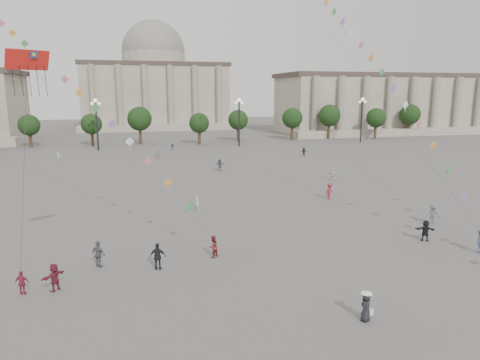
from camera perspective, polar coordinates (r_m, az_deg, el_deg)
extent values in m
plane|color=#5A5855|center=(26.45, 4.55, -15.12)|extent=(360.00, 360.00, 0.00)
cube|color=gray|center=(143.58, 21.55, 9.30)|extent=(80.00, 22.00, 16.00)
cube|color=#443932|center=(143.60, 21.81, 12.73)|extent=(81.60, 22.44, 1.20)
cube|color=gray|center=(133.55, 24.54, 5.93)|extent=(84.00, 4.00, 2.00)
cube|color=gray|center=(152.57, -11.22, 10.73)|extent=(46.00, 30.00, 20.00)
cube|color=#443932|center=(152.80, -11.38, 14.70)|extent=(46.92, 30.60, 1.20)
cube|color=gray|center=(136.01, -10.70, 6.86)|extent=(48.30, 4.00, 2.00)
cylinder|color=gray|center=(152.92, -11.41, 15.41)|extent=(21.00, 21.00, 5.00)
sphere|color=gray|center=(153.11, -11.45, 16.35)|extent=(21.00, 21.00, 21.00)
cylinder|color=#332819|center=(103.33, -26.42, 4.82)|extent=(0.70, 0.70, 3.52)
sphere|color=black|center=(103.03, -26.60, 6.84)|extent=(5.12, 5.12, 5.12)
cylinder|color=#332819|center=(101.41, -19.77, 5.24)|extent=(0.70, 0.70, 3.52)
sphere|color=black|center=(101.11, -19.92, 7.31)|extent=(5.12, 5.12, 5.12)
cylinder|color=#332819|center=(100.89, -12.96, 5.60)|extent=(0.70, 0.70, 3.52)
sphere|color=black|center=(100.58, -13.05, 7.68)|extent=(5.12, 5.12, 5.12)
cylinder|color=#332819|center=(101.79, -6.16, 5.88)|extent=(0.70, 0.70, 3.52)
sphere|color=black|center=(101.49, -6.20, 7.94)|extent=(5.12, 5.12, 5.12)
cylinder|color=#332819|center=(104.07, 0.44, 6.07)|extent=(0.70, 0.70, 3.52)
sphere|color=black|center=(103.78, 0.44, 8.09)|extent=(5.12, 5.12, 5.12)
cylinder|color=#332819|center=(107.66, 6.67, 6.18)|extent=(0.70, 0.70, 3.52)
sphere|color=black|center=(107.37, 6.72, 8.13)|extent=(5.12, 5.12, 5.12)
cylinder|color=#332819|center=(112.41, 12.45, 6.21)|extent=(0.70, 0.70, 3.52)
sphere|color=black|center=(112.14, 12.53, 8.08)|extent=(5.12, 5.12, 5.12)
cylinder|color=#332819|center=(118.20, 17.71, 6.19)|extent=(0.70, 0.70, 3.52)
sphere|color=black|center=(117.94, 17.82, 7.97)|extent=(5.12, 5.12, 5.12)
cylinder|color=#332819|center=(124.88, 22.44, 6.13)|extent=(0.70, 0.70, 3.52)
sphere|color=black|center=(124.63, 22.57, 7.81)|extent=(5.12, 5.12, 5.12)
cylinder|color=#262628|center=(92.92, -18.54, 6.80)|extent=(0.36, 0.36, 10.00)
sphere|color=#FFE5B2|center=(92.67, -18.74, 10.00)|extent=(0.90, 0.90, 0.90)
sphere|color=#FFE5B2|center=(92.75, -19.16, 9.61)|extent=(0.60, 0.60, 0.60)
sphere|color=#FFE5B2|center=(92.63, -18.28, 9.66)|extent=(0.60, 0.60, 0.60)
cylinder|color=#262628|center=(95.34, -0.12, 7.51)|extent=(0.36, 0.36, 10.00)
sphere|color=#FFE5B2|center=(95.11, -0.13, 10.64)|extent=(0.90, 0.90, 0.90)
sphere|color=#FFE5B2|center=(94.95, -0.54, 10.27)|extent=(0.60, 0.60, 0.60)
sphere|color=#FFE5B2|center=(95.29, 0.29, 10.28)|extent=(0.60, 0.60, 0.60)
cylinder|color=#262628|center=(106.52, 15.89, 7.51)|extent=(0.36, 0.36, 10.00)
sphere|color=#FFE5B2|center=(106.31, 16.05, 10.30)|extent=(0.90, 0.90, 0.90)
sphere|color=#FFE5B2|center=(105.98, 15.70, 9.99)|extent=(0.60, 0.60, 0.60)
sphere|color=#FFE5B2|center=(106.67, 16.36, 9.96)|extent=(0.60, 0.60, 0.60)
imported|color=navy|center=(90.21, -9.01, 4.42)|extent=(0.90, 0.40, 1.52)
imported|color=black|center=(38.02, 23.48, -6.21)|extent=(1.68, 1.13, 1.74)
imported|color=beige|center=(79.24, -10.94, 3.45)|extent=(1.59, 1.42, 1.75)
imported|color=#5B5C60|center=(43.07, 24.33, -4.15)|extent=(1.36, 1.01, 1.88)
imported|color=white|center=(60.01, 12.29, 0.80)|extent=(1.47, 1.56, 1.75)
imported|color=maroon|center=(49.20, 11.86, -1.46)|extent=(1.41, 1.23, 1.89)
imported|color=black|center=(82.12, 8.51, 3.76)|extent=(1.56, 0.77, 1.61)
imported|color=silver|center=(80.58, -23.04, 2.86)|extent=(0.44, 0.65, 1.75)
imported|color=#5D5D62|center=(65.89, -2.70, 2.04)|extent=(1.70, 1.36, 1.81)
imported|color=silver|center=(43.95, -5.74, -3.10)|extent=(0.59, 0.65, 1.50)
imported|color=#9F2B40|center=(29.25, -27.06, -12.11)|extent=(0.93, 0.57, 1.49)
imported|color=maroon|center=(28.92, -23.50, -11.79)|extent=(1.48, 1.52, 1.73)
imported|color=#5B5A5E|center=(31.41, -18.34, -9.38)|extent=(1.13, 1.07, 1.88)
imported|color=black|center=(30.01, -10.90, -9.99)|extent=(1.18, 0.71, 1.88)
imported|color=maroon|center=(31.66, -3.61, -8.86)|extent=(1.01, 0.99, 1.63)
imported|color=black|center=(24.41, 16.44, -15.92)|extent=(0.92, 0.89, 1.59)
cone|color=white|center=(24.05, 16.56, -14.17)|extent=(0.52, 0.52, 0.14)
cylinder|color=white|center=(24.07, 16.55, -14.30)|extent=(0.60, 0.60, 0.02)
cube|color=white|center=(24.53, 17.12, -16.47)|extent=(0.22, 0.10, 0.35)
cube|color=red|center=(25.89, -26.49, 14.15)|extent=(2.15, 1.58, 1.02)
cube|color=#188638|center=(25.94, -27.34, 14.62)|extent=(0.40, 0.35, 0.34)
cube|color=#1E48A2|center=(25.80, -25.78, 14.78)|extent=(0.40, 0.35, 0.34)
sphere|color=gold|center=(25.90, -27.36, 14.63)|extent=(0.20, 0.20, 0.20)
sphere|color=gold|center=(25.76, -25.79, 14.79)|extent=(0.20, 0.20, 0.20)
cylinder|color=#3F3F3F|center=(26.78, -26.87, 1.10)|extent=(0.02, 0.02, 12.10)
cube|color=#479B56|center=(32.28, -6.67, -3.56)|extent=(0.76, 0.25, 0.76)
cube|color=#F39739|center=(33.46, -9.49, -0.31)|extent=(0.76, 0.25, 0.76)
cube|color=#D5718B|center=(34.83, -12.09, 2.50)|extent=(0.76, 0.25, 0.76)
cube|color=white|center=(36.35, -14.49, 4.98)|extent=(0.76, 0.25, 0.76)
cube|color=#A366CC|center=(38.00, -16.70, 7.16)|extent=(0.76, 0.25, 0.76)
cube|color=#479B56|center=(39.75, -18.74, 9.09)|extent=(0.76, 0.25, 0.76)
cube|color=#F39739|center=(41.58, -20.61, 10.80)|extent=(0.76, 0.25, 0.76)
cube|color=#D5718B|center=(43.49, -22.34, 12.32)|extent=(0.76, 0.25, 0.76)
cube|color=white|center=(45.46, -23.94, 13.67)|extent=(0.76, 0.25, 0.76)
cube|color=#A366CC|center=(47.48, -25.42, 14.87)|extent=(0.76, 0.25, 0.76)
cube|color=#479B56|center=(49.55, -26.78, 15.94)|extent=(0.76, 0.25, 0.76)
cube|color=#F39739|center=(51.66, -28.05, 16.91)|extent=(0.76, 0.25, 0.76)
cube|color=#D5718B|center=(53.80, -29.23, 17.77)|extent=(0.76, 0.25, 0.76)
cylinder|color=#3F3F3F|center=(59.92, 9.04, 22.48)|extent=(0.02, 0.02, 73.02)
cube|color=#A366CC|center=(37.53, 27.79, -2.10)|extent=(0.76, 0.25, 0.76)
cube|color=#479B56|center=(38.46, 26.04, 1.25)|extent=(0.76, 0.25, 0.76)
cube|color=#F39739|center=(39.57, 24.36, 4.22)|extent=(0.76, 0.25, 0.76)
cube|color=#D5718B|center=(40.82, 22.75, 6.89)|extent=(0.76, 0.25, 0.76)
cube|color=white|center=(42.18, 21.22, 9.31)|extent=(0.76, 0.25, 0.76)
cube|color=#A366CC|center=(43.64, 19.76, 11.50)|extent=(0.76, 0.25, 0.76)
cube|color=#479B56|center=(45.18, 18.38, 13.49)|extent=(0.76, 0.25, 0.76)
cube|color=#F39739|center=(46.79, 17.07, 15.30)|extent=(0.76, 0.25, 0.76)
cube|color=#D5718B|center=(48.47, 15.82, 16.95)|extent=(0.76, 0.25, 0.76)
cube|color=white|center=(50.20, 14.64, 18.46)|extent=(0.76, 0.25, 0.76)
cube|color=#A366CC|center=(51.97, 13.51, 19.83)|extent=(0.76, 0.25, 0.76)
cube|color=#479B56|center=(53.79, 12.45, 21.08)|extent=(0.76, 0.25, 0.76)
cube|color=#F39739|center=(55.65, 11.43, 22.23)|extent=(0.76, 0.25, 0.76)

